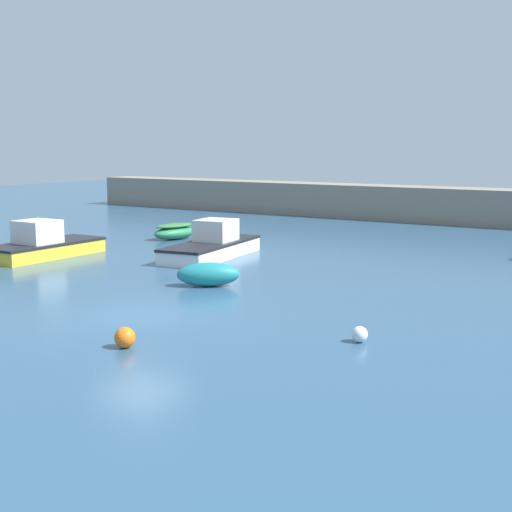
{
  "coord_description": "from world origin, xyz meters",
  "views": [
    {
      "loc": [
        14.24,
        -15.61,
        5.09
      ],
      "look_at": [
        -0.4,
        6.99,
        0.85
      ],
      "focal_mm": 50.0,
      "sensor_mm": 36.0,
      "label": 1
    }
  ],
  "objects_px": {
    "fishing_dinghy_green": "(208,274)",
    "mooring_buoy_orange": "(125,338)",
    "motorboat_grey_hull": "(212,245)",
    "cabin_cruiser_white": "(43,245)",
    "mooring_buoy_white": "(360,334)",
    "rowboat_with_red_cover": "(175,231)"
  },
  "relations": [
    {
      "from": "fishing_dinghy_green",
      "to": "mooring_buoy_orange",
      "type": "bearing_deg",
      "value": 75.93
    },
    {
      "from": "motorboat_grey_hull",
      "to": "cabin_cruiser_white",
      "type": "xyz_separation_m",
      "value": [
        -6.43,
        -4.23,
        0.02
      ]
    },
    {
      "from": "fishing_dinghy_green",
      "to": "cabin_cruiser_white",
      "type": "bearing_deg",
      "value": -42.9
    },
    {
      "from": "fishing_dinghy_green",
      "to": "mooring_buoy_orange",
      "type": "relative_size",
      "value": 4.49
    },
    {
      "from": "motorboat_grey_hull",
      "to": "cabin_cruiser_white",
      "type": "height_order",
      "value": "cabin_cruiser_white"
    },
    {
      "from": "cabin_cruiser_white",
      "to": "fishing_dinghy_green",
      "type": "bearing_deg",
      "value": -98.44
    },
    {
      "from": "fishing_dinghy_green",
      "to": "mooring_buoy_white",
      "type": "xyz_separation_m",
      "value": [
        7.72,
        -3.79,
        -0.22
      ]
    },
    {
      "from": "cabin_cruiser_white",
      "to": "rowboat_with_red_cover",
      "type": "bearing_deg",
      "value": -8.73
    },
    {
      "from": "cabin_cruiser_white",
      "to": "mooring_buoy_white",
      "type": "height_order",
      "value": "cabin_cruiser_white"
    },
    {
      "from": "rowboat_with_red_cover",
      "to": "mooring_buoy_white",
      "type": "relative_size",
      "value": 6.61
    },
    {
      "from": "mooring_buoy_white",
      "to": "motorboat_grey_hull",
      "type": "bearing_deg",
      "value": 141.24
    },
    {
      "from": "rowboat_with_red_cover",
      "to": "mooring_buoy_orange",
      "type": "bearing_deg",
      "value": 47.92
    },
    {
      "from": "motorboat_grey_hull",
      "to": "rowboat_with_red_cover",
      "type": "xyz_separation_m",
      "value": [
        -5.36,
        3.84,
        -0.12
      ]
    },
    {
      "from": "motorboat_grey_hull",
      "to": "mooring_buoy_orange",
      "type": "bearing_deg",
      "value": 18.85
    },
    {
      "from": "motorboat_grey_hull",
      "to": "mooring_buoy_orange",
      "type": "relative_size",
      "value": 12.32
    },
    {
      "from": "mooring_buoy_white",
      "to": "cabin_cruiser_white",
      "type": "bearing_deg",
      "value": 164.22
    },
    {
      "from": "cabin_cruiser_white",
      "to": "fishing_dinghy_green",
      "type": "height_order",
      "value": "cabin_cruiser_white"
    },
    {
      "from": "rowboat_with_red_cover",
      "to": "mooring_buoy_orange",
      "type": "xyz_separation_m",
      "value": [
        12.22,
        -16.86,
        -0.17
      ]
    },
    {
      "from": "motorboat_grey_hull",
      "to": "fishing_dinghy_green",
      "type": "xyz_separation_m",
      "value": [
        3.89,
        -5.54,
        -0.11
      ]
    },
    {
      "from": "motorboat_grey_hull",
      "to": "mooring_buoy_white",
      "type": "distance_m",
      "value": 14.9
    },
    {
      "from": "fishing_dinghy_green",
      "to": "mooring_buoy_white",
      "type": "height_order",
      "value": "fishing_dinghy_green"
    },
    {
      "from": "cabin_cruiser_white",
      "to": "mooring_buoy_white",
      "type": "bearing_deg",
      "value": -106.97
    }
  ]
}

